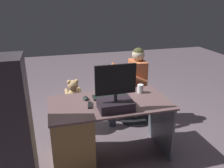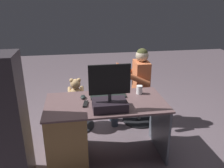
{
  "view_description": "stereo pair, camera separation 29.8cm",
  "coord_description": "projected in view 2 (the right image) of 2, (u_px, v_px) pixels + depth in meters",
  "views": [
    {
      "loc": [
        0.6,
        2.73,
        1.83
      ],
      "look_at": [
        -0.13,
        0.04,
        0.78
      ],
      "focal_mm": 37.42,
      "sensor_mm": 36.0,
      "label": 1
    },
    {
      "loc": [
        0.31,
        2.79,
        1.83
      ],
      "look_at": [
        -0.13,
        0.04,
        0.78
      ],
      "focal_mm": 37.42,
      "sensor_mm": 36.0,
      "label": 2
    }
  ],
  "objects": [
    {
      "name": "cup",
      "position": [
        139.0,
        90.0,
        2.84
      ],
      "size": [
        0.07,
        0.07,
        0.1
      ],
      "primitive_type": "cylinder",
      "color": "white",
      "rests_on": "desk"
    },
    {
      "name": "equipment_rack",
      "position": [
        2.0,
        123.0,
        2.26
      ],
      "size": [
        0.44,
        0.36,
        1.36
      ],
      "primitive_type": "cube",
      "color": "#2C272B",
      "rests_on": "ground_plane"
    },
    {
      "name": "teddy_bear",
      "position": [
        76.0,
        90.0,
        3.31
      ],
      "size": [
        0.23,
        0.23,
        0.33
      ],
      "color": "tan",
      "rests_on": "office_chair_teddy"
    },
    {
      "name": "visitor_chair",
      "position": [
        140.0,
        106.0,
        3.59
      ],
      "size": [
        0.52,
        0.52,
        0.44
      ],
      "color": "black",
      "rests_on": "ground_plane"
    },
    {
      "name": "keyboard",
      "position": [
        108.0,
        96.0,
        2.77
      ],
      "size": [
        0.42,
        0.14,
        0.02
      ],
      "primitive_type": "cube",
      "color": "black",
      "rests_on": "desk"
    },
    {
      "name": "desk",
      "position": [
        75.0,
        130.0,
        2.7
      ],
      "size": [
        1.36,
        0.72,
        0.71
      ],
      "color": "brown",
      "rests_on": "ground_plane"
    },
    {
      "name": "tv_remote",
      "position": [
        85.0,
        104.0,
        2.56
      ],
      "size": [
        0.07,
        0.16,
        0.02
      ],
      "primitive_type": "cube",
      "rotation": [
        0.0,
        0.0,
        -0.17
      ],
      "color": "black",
      "rests_on": "desk"
    },
    {
      "name": "computer_mouse",
      "position": [
        83.0,
        97.0,
        2.72
      ],
      "size": [
        0.06,
        0.1,
        0.04
      ],
      "primitive_type": "ellipsoid",
      "color": "black",
      "rests_on": "desk"
    },
    {
      "name": "ground_plane",
      "position": [
        102.0,
        135.0,
        3.27
      ],
      "size": [
        10.0,
        10.0,
        0.0
      ],
      "primitive_type": "plane",
      "color": "#63545C"
    },
    {
      "name": "monitor",
      "position": [
        110.0,
        98.0,
        2.42
      ],
      "size": [
        0.43,
        0.25,
        0.49
      ],
      "color": "black",
      "rests_on": "desk"
    },
    {
      "name": "person",
      "position": [
        135.0,
        81.0,
        3.42
      ],
      "size": [
        0.57,
        0.48,
        1.15
      ],
      "color": "#C6653C",
      "rests_on": "ground_plane"
    },
    {
      "name": "office_chair_teddy",
      "position": [
        77.0,
        111.0,
        3.42
      ],
      "size": [
        0.49,
        0.49,
        0.44
      ],
      "color": "black",
      "rests_on": "ground_plane"
    }
  ]
}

